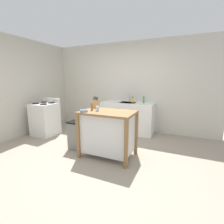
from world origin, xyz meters
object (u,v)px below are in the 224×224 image
Objects in this scene: bottle_spray_cleaner at (144,100)px; stove at (45,119)px; knife_block at (96,104)px; pepper_grinder at (92,106)px; bottle_dish_soap at (133,100)px; bowl_stoneware_deep at (84,111)px; sink_faucet at (130,98)px; drinking_cup at (98,109)px; kitchen_island at (108,131)px; trash_bin at (77,135)px.

bottle_spray_cleaner is 2.77m from stove.
bottle_spray_cleaner is (0.72, 1.36, -0.04)m from knife_block.
bottle_dish_soap is at bearing 77.41° from pepper_grinder.
sink_faucet is (0.26, 1.99, 0.05)m from bowl_stoneware_deep.
pepper_grinder is at bearing 175.25° from drinking_cup.
kitchen_island is 5.51× the size of bottle_spray_cleaner.
bottle_dish_soap reaches higher than bowl_stoneware_deep.
drinking_cup is 2.09m from stove.
drinking_cup reaches higher than kitchen_island.
knife_block reaches higher than drinking_cup.
bottle_dish_soap reaches higher than kitchen_island.
drinking_cup reaches higher than stove.
kitchen_island is 6.04× the size of pepper_grinder.
bottle_spray_cleaner is at bearing 24.94° from stove.
pepper_grinder is 0.17× the size of stove.
bowl_stoneware_deep is 0.27m from drinking_cup.
bottle_spray_cleaner is at bearing 78.76° from kitchen_island.
drinking_cup is at bearing -106.94° from bottle_spray_cleaner.
kitchen_island is at bearing -101.24° from bottle_spray_cleaner.
bowl_stoneware_deep is at bearing -88.53° from knife_block.
trash_bin is 3.32× the size of bottle_spray_cleaner.
sink_faucet is at bearing 84.00° from pepper_grinder.
knife_block is 1.54m from sink_faucet.
sink_faucet is at bearing 70.08° from trash_bin.
trash_bin is 1.96m from sink_faucet.
kitchen_island is 1.04× the size of stove.
sink_faucet reaches higher than bottle_dish_soap.
pepper_grinder is 0.82m from trash_bin.
bowl_stoneware_deep reaches higher than trash_bin.
bottle_spray_cleaner reaches higher than trash_bin.
pepper_grinder is 0.98× the size of bottle_dish_soap.
knife_block reaches higher than trash_bin.
kitchen_island is 4.75× the size of sink_faucet.
bottle_spray_cleaner is at bearing 73.06° from drinking_cup.
bottle_spray_cleaner is (0.45, -0.15, -0.02)m from sink_faucet.
drinking_cup is 0.14m from pepper_grinder.
stove reaches higher than kitchen_island.
pepper_grinder is 0.79× the size of sink_faucet.
bowl_stoneware_deep is 1.95m from stove.
sink_faucet reaches higher than stove.
pepper_grinder is 1.61m from bottle_dish_soap.
sink_faucet reaches higher than bottle_spray_cleaner.
drinking_cup reaches higher than bowl_stoneware_deep.
stove is (-1.96, 0.52, -0.52)m from drinking_cup.
bowl_stoneware_deep is 0.67× the size of sink_faucet.
bottle_dish_soap is (-0.29, -0.08, -0.01)m from bottle_spray_cleaner.
bottle_spray_cleaner reaches higher than bottle_dish_soap.
drinking_cup is at bearing -160.94° from kitchen_island.
trash_bin is at bearing -124.34° from bottle_spray_cleaner.
knife_block reaches higher than pepper_grinder.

